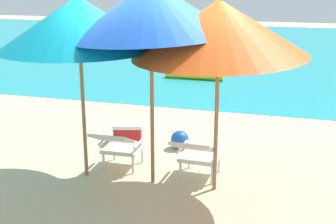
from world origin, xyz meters
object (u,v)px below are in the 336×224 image
at_px(beach_umbrella_center, 151,9).
at_px(beach_ball, 180,139).
at_px(swim_buoy, 194,76).
at_px(lounge_chair_right, 197,153).
at_px(cooler_box, 128,133).
at_px(beach_umbrella_left, 79,23).
at_px(beach_umbrella_right, 219,28).
at_px(lounge_chair_left, 118,144).

bearing_deg(beach_umbrella_center, beach_ball, 89.54).
distance_m(swim_buoy, beach_umbrella_center, 6.98).
bearing_deg(lounge_chair_right, cooler_box, 140.86).
bearing_deg(beach_umbrella_center, beach_umbrella_left, -177.99).
distance_m(beach_umbrella_left, beach_umbrella_right, 1.80).
relative_size(swim_buoy, beach_umbrella_left, 0.54).
bearing_deg(beach_umbrella_center, swim_buoy, 98.59).
height_order(beach_umbrella_right, beach_ball, beach_umbrella_right).
distance_m(beach_umbrella_center, beach_ball, 2.53).
bearing_deg(beach_umbrella_center, lounge_chair_left, 159.62).
xyz_separation_m(swim_buoy, beach_umbrella_center, (0.99, -6.56, 2.18)).
distance_m(lounge_chair_left, beach_umbrella_center, 1.97).
distance_m(lounge_chair_right, beach_ball, 1.30).
distance_m(beach_umbrella_right, cooler_box, 2.92).
height_order(swim_buoy, lounge_chair_right, lounge_chair_right).
distance_m(lounge_chair_right, beach_umbrella_center, 1.97).
height_order(swim_buoy, beach_umbrella_right, beach_umbrella_right).
bearing_deg(lounge_chair_right, lounge_chair_left, 179.74).
height_order(lounge_chair_right, beach_umbrella_left, beach_umbrella_left).
relative_size(swim_buoy, lounge_chair_right, 1.79).
bearing_deg(cooler_box, beach_umbrella_left, -92.44).
relative_size(beach_umbrella_left, beach_ball, 10.17).
relative_size(lounge_chair_right, beach_umbrella_left, 0.30).
distance_m(swim_buoy, beach_umbrella_left, 6.89).
bearing_deg(swim_buoy, beach_ball, -79.11).
bearing_deg(beach_umbrella_center, beach_umbrella_right, 1.44).
relative_size(lounge_chair_left, lounge_chair_right, 0.99).
relative_size(lounge_chair_left, beach_umbrella_center, 0.33).
relative_size(lounge_chair_left, beach_umbrella_right, 0.30).
xyz_separation_m(swim_buoy, lounge_chair_left, (0.42, -6.34, 0.31)).
xyz_separation_m(swim_buoy, beach_ball, (1.00, -5.20, 0.05)).
xyz_separation_m(lounge_chair_right, beach_ball, (-0.55, 1.15, -0.26)).
bearing_deg(lounge_chair_right, swim_buoy, 103.69).
xyz_separation_m(beach_ball, cooler_box, (-0.91, 0.04, 0.02)).
distance_m(lounge_chair_left, lounge_chair_right, 1.13).
distance_m(beach_umbrella_right, beach_ball, 2.48).
bearing_deg(lounge_chair_left, beach_umbrella_left, -147.54).
bearing_deg(swim_buoy, lounge_chair_right, -76.31).
distance_m(beach_umbrella_center, beach_umbrella_right, 0.86).
relative_size(beach_umbrella_left, beach_umbrella_right, 0.99).
bearing_deg(lounge_chair_left, cooler_box, 105.48).
bearing_deg(beach_umbrella_left, lounge_chair_right, 9.04).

